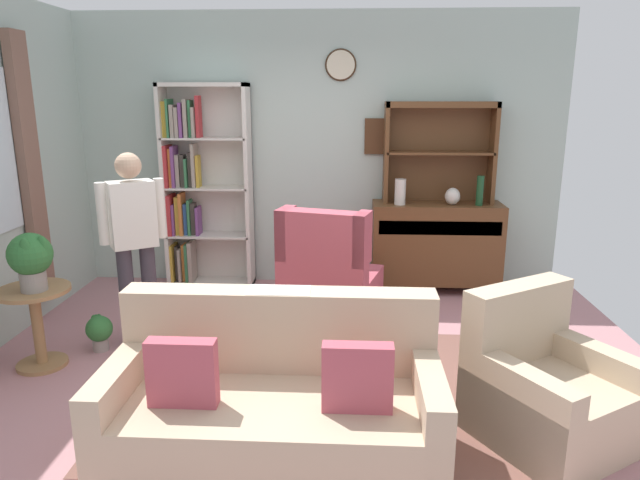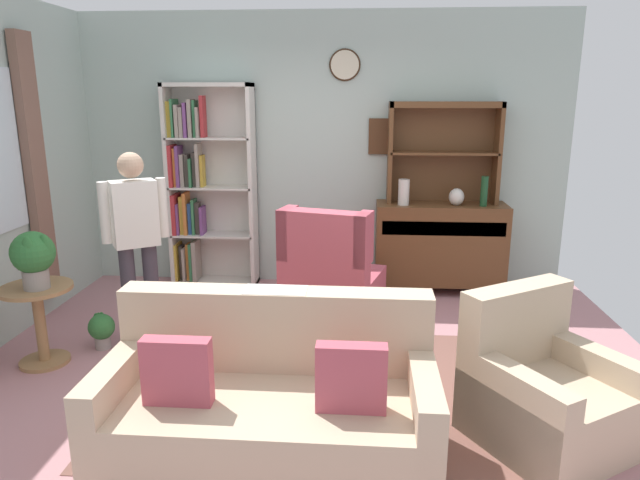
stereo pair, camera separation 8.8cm
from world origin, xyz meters
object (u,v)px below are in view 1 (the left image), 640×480
vase_round (452,196)px  wingback_chair (329,280)px  bookshelf (199,187)px  sideboard (436,243)px  sideboard_hutch (439,138)px  armchair_floral (546,392)px  plant_stand (37,318)px  couch_floral (275,407)px  coffee_table (331,344)px  potted_plant_small (99,330)px  bottle_wine (480,191)px  person_reading (134,236)px  vase_tall (400,192)px  book_stack (338,332)px  potted_plant_large (31,258)px

vase_round → wingback_chair: 1.58m
bookshelf → sideboard: size_ratio=1.62×
sideboard_hutch → armchair_floral: (0.27, -2.73, -1.27)m
armchair_floral → plant_stand: size_ratio=1.72×
couch_floral → wingback_chair: bearing=83.5°
bookshelf → coffee_table: bearing=-57.1°
potted_plant_small → coffee_table: coffee_table is taller
bottle_wine → person_reading: 3.27m
sideboard_hutch → potted_plant_small: (-2.87, -1.70, -1.39)m
bottle_wine → vase_round: bearing=175.1°
sideboard_hutch → plant_stand: size_ratio=1.79×
vase_tall → book_stack: size_ratio=1.27×
sideboard → vase_tall: size_ratio=5.08×
person_reading → book_stack: size_ratio=7.72×
bottle_wine → potted_plant_small: bottle_wine is taller
vase_tall → potted_plant_large: 3.33m
book_stack → vase_tall: bearing=75.0°
sideboard_hutch → couch_floral: (-1.30, -3.02, -1.25)m
couch_floral → armchair_floral: couch_floral is taller
plant_stand → potted_plant_large: potted_plant_large is taller
sideboard_hutch → vase_round: bearing=-53.5°
wingback_chair → book_stack: (0.10, -1.32, 0.08)m
armchair_floral → coffee_table: bearing=160.2°
sideboard → person_reading: (-2.59, -1.43, 0.40)m
sideboard → coffee_table: bearing=-115.1°
person_reading → book_stack: 1.86m
plant_stand → potted_plant_small: 0.49m
vase_tall → bottle_wine: 0.78m
plant_stand → potted_plant_small: (0.33, 0.29, -0.21)m
vase_round → bottle_wine: (0.26, -0.02, 0.06)m
sideboard → armchair_floral: bearing=-84.1°
couch_floral → book_stack: bearing=64.4°
armchair_floral → potted_plant_large: bearing=168.6°
coffee_table → book_stack: 0.13m
armchair_floral → book_stack: bearing=161.7°
sideboard_hutch → wingback_chair: sideboard_hutch is taller
plant_stand → person_reading: 0.92m
bottle_wine → potted_plant_small: size_ratio=1.03×
couch_floral → wingback_chair: (0.23, 2.02, 0.07)m
armchair_floral → wingback_chair: size_ratio=1.01×
couch_floral → plant_stand: (-1.90, 1.02, 0.07)m
plant_stand → book_stack: bearing=-8.4°
vase_round → armchair_floral: size_ratio=0.16×
coffee_table → sideboard: bearing=64.9°
bottle_wine → couch_floral: 3.37m
armchair_floral → potted_plant_large: (-3.43, 0.69, 0.57)m
armchair_floral → potted_plant_small: size_ratio=3.69×
bottle_wine → person_reading: size_ratio=0.19×
vase_tall → potted_plant_large: vase_tall is taller
bookshelf → plant_stand: bookshelf is taller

